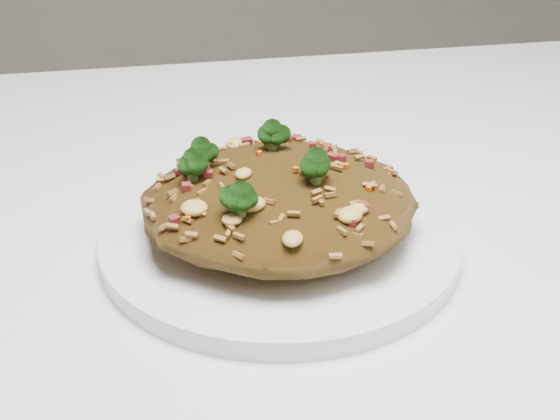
% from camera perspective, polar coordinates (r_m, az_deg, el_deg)
% --- Properties ---
extents(dining_table, '(1.20, 0.80, 0.75)m').
position_cam_1_polar(dining_table, '(0.58, -1.93, -10.59)').
color(dining_table, white).
rests_on(dining_table, ground).
extents(plate, '(0.24, 0.24, 0.01)m').
position_cam_1_polar(plate, '(0.52, 0.00, -2.10)').
color(plate, white).
rests_on(plate, dining_table).
extents(fried_rice, '(0.18, 0.17, 0.07)m').
position_cam_1_polar(fried_rice, '(0.51, -0.08, 1.35)').
color(fried_rice, brown).
rests_on(fried_rice, plate).
extents(fork, '(0.12, 0.13, 0.00)m').
position_cam_1_polar(fork, '(0.58, 3.64, 2.28)').
color(fork, silver).
rests_on(fork, plate).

